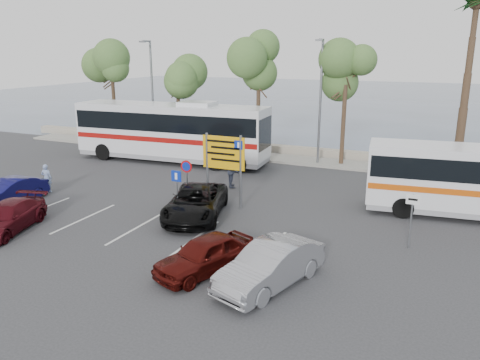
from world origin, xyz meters
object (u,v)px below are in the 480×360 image
at_px(street_lamp_right, 320,96).
at_px(coach_bus_left, 171,134).
at_px(direction_sign, 224,158).
at_px(car_maroon, 7,217).
at_px(car_blue, 9,192).
at_px(pedestrian_near, 47,178).
at_px(suv_black, 196,202).
at_px(car_silver_b, 270,265).
at_px(car_red, 205,255).
at_px(pedestrian_far, 233,171).
at_px(street_lamp_left, 152,89).

relative_size(street_lamp_right, coach_bus_left, 0.59).
height_order(direction_sign, car_maroon, direction_sign).
distance_m(coach_bus_left, car_blue, 11.64).
height_order(direction_sign, pedestrian_near, direction_sign).
bearing_deg(suv_black, car_silver_b, -58.17).
xyz_separation_m(car_maroon, car_red, (9.50, 0.00, 0.04)).
bearing_deg(car_blue, car_silver_b, -6.66).
distance_m(pedestrian_near, pedestrian_far, 10.16).
bearing_deg(direction_sign, car_maroon, -136.28).
distance_m(street_lamp_left, direction_sign, 15.24).
relative_size(suv_black, pedestrian_near, 3.30).
height_order(street_lamp_right, car_red, street_lamp_right).
height_order(car_maroon, car_silver_b, car_silver_b).
height_order(street_lamp_right, pedestrian_far, street_lamp_right).
bearing_deg(street_lamp_right, car_red, -88.32).
height_order(car_red, pedestrian_far, pedestrian_far).
distance_m(street_lamp_right, car_maroon, 19.66).
xyz_separation_m(car_red, car_silver_b, (2.40, 0.00, 0.06)).
relative_size(direction_sign, pedestrian_far, 1.96).
height_order(suv_black, pedestrian_near, pedestrian_near).
distance_m(street_lamp_right, pedestrian_near, 17.31).
xyz_separation_m(direction_sign, pedestrian_near, (-9.83, -1.72, -1.65)).
xyz_separation_m(direction_sign, car_maroon, (-7.00, -6.70, -1.82)).
height_order(direction_sign, car_blue, direction_sign).
distance_m(street_lamp_left, car_red, 22.08).
relative_size(car_blue, car_maroon, 0.91).
bearing_deg(car_blue, street_lamp_right, 53.66).
bearing_deg(street_lamp_left, street_lamp_right, 0.00).
height_order(car_maroon, pedestrian_far, pedestrian_far).
height_order(car_silver_b, pedestrian_near, pedestrian_near).
relative_size(suv_black, car_silver_b, 1.19).
bearing_deg(car_red, pedestrian_near, -179.66).
distance_m(street_lamp_right, direction_sign, 10.73).
bearing_deg(car_maroon, suv_black, 20.70).
height_order(car_blue, car_red, car_red).
distance_m(street_lamp_left, pedestrian_near, 12.69).
xyz_separation_m(suv_black, car_silver_b, (5.40, -4.75, -0.00)).
relative_size(car_silver_b, pedestrian_near, 2.78).
xyz_separation_m(street_lamp_right, suv_black, (-2.50, -12.27, -3.89)).
relative_size(street_lamp_right, car_silver_b, 1.86).
relative_size(coach_bus_left, car_blue, 3.56).
distance_m(street_lamp_left, pedestrian_far, 12.76).
height_order(coach_bus_left, pedestrian_far, coach_bus_left).
relative_size(street_lamp_right, pedestrian_near, 5.16).
bearing_deg(pedestrian_far, car_red, 174.73).
height_order(street_lamp_right, car_silver_b, street_lamp_right).
distance_m(street_lamp_left, car_maroon, 17.93).
bearing_deg(direction_sign, car_red, -69.56).
relative_size(street_lamp_left, car_maroon, 1.90).
relative_size(car_maroon, pedestrian_far, 2.30).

